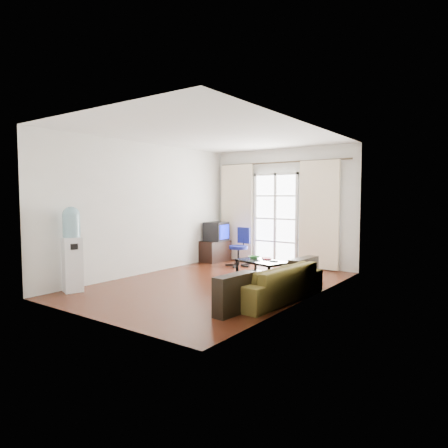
{
  "coord_description": "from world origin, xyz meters",
  "views": [
    {
      "loc": [
        4.35,
        -5.73,
        1.61
      ],
      "look_at": [
        -0.05,
        0.35,
        1.08
      ],
      "focal_mm": 32.0,
      "sensor_mm": 36.0,
      "label": 1
    }
  ],
  "objects_px": {
    "coffee_table": "(262,268)",
    "task_chair": "(239,255)",
    "water_cooler": "(72,247)",
    "crt_tv": "(216,231)",
    "sofa": "(273,282)",
    "tv_stand": "(215,251)"
  },
  "relations": [
    {
      "from": "coffee_table",
      "to": "task_chair",
      "type": "relative_size",
      "value": 1.21
    },
    {
      "from": "sofa",
      "to": "tv_stand",
      "type": "height_order",
      "value": "sofa"
    },
    {
      "from": "sofa",
      "to": "water_cooler",
      "type": "distance_m",
      "value": 3.38
    },
    {
      "from": "crt_tv",
      "to": "water_cooler",
      "type": "xyz_separation_m",
      "value": [
        -0.06,
        -3.91,
        0.01
      ]
    },
    {
      "from": "sofa",
      "to": "tv_stand",
      "type": "bearing_deg",
      "value": -124.51
    },
    {
      "from": "crt_tv",
      "to": "task_chair",
      "type": "relative_size",
      "value": 0.61
    },
    {
      "from": "coffee_table",
      "to": "task_chair",
      "type": "height_order",
      "value": "task_chair"
    },
    {
      "from": "water_cooler",
      "to": "sofa",
      "type": "bearing_deg",
      "value": 47.05
    },
    {
      "from": "coffee_table",
      "to": "water_cooler",
      "type": "xyz_separation_m",
      "value": [
        -2.13,
        -2.62,
        0.5
      ]
    },
    {
      "from": "sofa",
      "to": "water_cooler",
      "type": "height_order",
      "value": "water_cooler"
    },
    {
      "from": "crt_tv",
      "to": "task_chair",
      "type": "bearing_deg",
      "value": -18.48
    },
    {
      "from": "sofa",
      "to": "tv_stand",
      "type": "xyz_separation_m",
      "value": [
        -2.93,
        2.38,
        -0.02
      ]
    },
    {
      "from": "tv_stand",
      "to": "water_cooler",
      "type": "height_order",
      "value": "water_cooler"
    },
    {
      "from": "tv_stand",
      "to": "task_chair",
      "type": "bearing_deg",
      "value": -7.03
    },
    {
      "from": "coffee_table",
      "to": "crt_tv",
      "type": "relative_size",
      "value": 1.98
    },
    {
      "from": "tv_stand",
      "to": "task_chair",
      "type": "distance_m",
      "value": 0.87
    },
    {
      "from": "water_cooler",
      "to": "crt_tv",
      "type": "bearing_deg",
      "value": 109.49
    },
    {
      "from": "task_chair",
      "to": "water_cooler",
      "type": "relative_size",
      "value": 0.62
    },
    {
      "from": "sofa",
      "to": "coffee_table",
      "type": "bearing_deg",
      "value": -137.91
    },
    {
      "from": "coffee_table",
      "to": "tv_stand",
      "type": "distance_m",
      "value": 2.43
    },
    {
      "from": "task_chair",
      "to": "crt_tv",
      "type": "bearing_deg",
      "value": 171.34
    },
    {
      "from": "coffee_table",
      "to": "task_chair",
      "type": "xyz_separation_m",
      "value": [
        -1.22,
        1.06,
        0.01
      ]
    }
  ]
}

